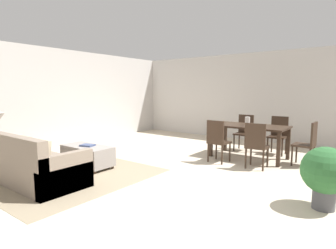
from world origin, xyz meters
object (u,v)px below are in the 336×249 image
(book_on_ottoman, at_px, (87,145))
(dining_chair_far_right, at_px, (278,133))
(dining_table, at_px, (249,129))
(vase_centerpiece, at_px, (247,121))
(ottoman_table, at_px, (87,155))
(couch, at_px, (30,165))
(side_table, at_px, (0,145))
(dining_chair_far_left, at_px, (244,130))
(potted_plant, at_px, (326,173))
(dining_chair_head_east, at_px, (308,141))
(dining_chair_near_left, at_px, (217,139))
(dining_chair_near_right, at_px, (256,143))

(book_on_ottoman, bearing_deg, dining_chair_far_right, 52.74)
(dining_table, height_order, vase_centerpiece, vase_centerpiece)
(ottoman_table, xyz_separation_m, dining_chair_far_right, (2.75, 3.57, 0.27))
(couch, relative_size, side_table, 3.66)
(dining_chair_far_left, bearing_deg, side_table, -125.95)
(dining_chair_far_right, xyz_separation_m, book_on_ottoman, (-2.72, -3.58, -0.07))
(couch, relative_size, potted_plant, 2.57)
(dining_chair_head_east, bearing_deg, couch, -132.55)
(dining_table, xyz_separation_m, book_on_ottoman, (-2.30, -2.73, -0.21))
(dining_chair_head_east, bearing_deg, potted_plant, -74.52)
(dining_chair_head_east, bearing_deg, dining_chair_near_left, -152.43)
(couch, xyz_separation_m, potted_plant, (4.18, 1.77, 0.20))
(dining_table, bearing_deg, dining_chair_near_right, -60.61)
(dining_chair_head_east, distance_m, book_on_ottoman, 4.49)
(dining_chair_far_right, bearing_deg, dining_table, -116.35)
(couch, xyz_separation_m, dining_chair_near_left, (1.97, 3.07, 0.23))
(ottoman_table, height_order, side_table, side_table)
(ottoman_table, xyz_separation_m, dining_chair_near_left, (1.94, 1.91, 0.27))
(couch, height_order, dining_chair_near_right, dining_chair_near_right)
(dining_chair_near_left, bearing_deg, vase_centerpiece, 66.60)
(dining_chair_head_east, bearing_deg, dining_chair_near_right, -133.56)
(couch, distance_m, vase_centerpiece, 4.54)
(dining_chair_near_left, bearing_deg, book_on_ottoman, -134.94)
(ottoman_table, relative_size, dining_chair_far_left, 1.21)
(dining_chair_near_left, bearing_deg, dining_chair_far_left, 90.98)
(couch, distance_m, dining_chair_near_left, 3.65)
(dining_chair_near_left, distance_m, dining_chair_far_left, 1.59)
(dining_chair_far_left, relative_size, dining_chair_head_east, 1.00)
(book_on_ottoman, height_order, potted_plant, potted_plant)
(dining_chair_far_right, bearing_deg, ottoman_table, -127.58)
(side_table, bearing_deg, book_on_ottoman, 36.60)
(ottoman_table, distance_m, dining_chair_far_right, 4.51)
(dining_chair_head_east, relative_size, potted_plant, 1.11)
(couch, xyz_separation_m, ottoman_table, (0.03, 1.16, -0.04))
(dining_table, relative_size, dining_chair_far_right, 1.80)
(dining_chair_near_left, distance_m, dining_chair_far_right, 1.84)
(couch, distance_m, ottoman_table, 1.16)
(dining_chair_far_right, bearing_deg, dining_chair_near_left, -115.92)
(ottoman_table, relative_size, dining_chair_near_right, 1.21)
(side_table, distance_m, book_on_ottoman, 1.77)
(dining_chair_near_right, xyz_separation_m, dining_chair_far_left, (-0.86, 1.57, 0.00))
(potted_plant, bearing_deg, ottoman_table, -171.58)
(ottoman_table, relative_size, dining_chair_head_east, 1.21)
(couch, height_order, ottoman_table, couch)
(couch, height_order, dining_chair_near_left, dining_chair_near_left)
(couch, bearing_deg, ottoman_table, 88.46)
(couch, relative_size, dining_chair_far_left, 2.32)
(dining_chair_near_left, distance_m, vase_centerpiece, 0.93)
(dining_chair_far_left, xyz_separation_m, dining_chair_head_east, (1.65, -0.74, 0.00))
(couch, relative_size, dining_chair_far_right, 2.32)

